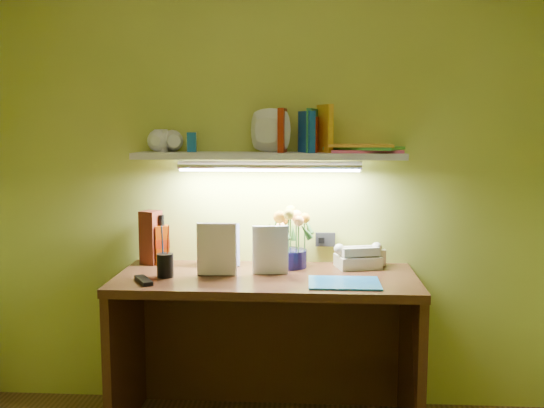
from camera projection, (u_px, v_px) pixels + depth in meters
The scene contains 13 objects.
desk at pixel (266, 353), 2.87m from camera, with size 1.40×0.60×0.75m, color #3E1911.
flower_bouquet at pixel (290, 237), 2.98m from camera, with size 0.19×0.19×0.30m, color #0E0B37, non-canonical shape.
telephone at pixel (358, 255), 2.98m from camera, with size 0.20×0.15×0.12m, color beige, non-canonical shape.
desk_clock at pixel (377, 258), 3.02m from camera, with size 0.08×0.04×0.08m, color silver.
whisky_bottle at pixel (162, 240), 3.04m from camera, with size 0.07×0.07×0.25m, color #C04105, non-canonical shape.
whisky_box at pixel (151, 237), 3.06m from camera, with size 0.09×0.09×0.27m, color #602315.
pen_cup at pixel (165, 257), 2.78m from camera, with size 0.08×0.08×0.19m, color black.
art_card at pixel (218, 245), 3.01m from camera, with size 0.21×0.04×0.21m, color white, non-canonical shape.
tv_remote at pixel (144, 280), 2.69m from camera, with size 0.04×0.16×0.02m, color black.
blue_folder at pixel (344, 283), 2.67m from camera, with size 0.31×0.23×0.01m, color #1A68AA.
desk_book_a at pixel (197, 249), 2.81m from camera, with size 0.19×0.02×0.25m, color silver.
desk_book_b at pixel (252, 250), 2.83m from camera, with size 0.17×0.02×0.23m, color silver.
wall_shelf at pixel (276, 148), 2.93m from camera, with size 1.32×0.37×0.26m.
Camera 1 is at (0.20, -1.55, 1.43)m, focal length 40.00 mm.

